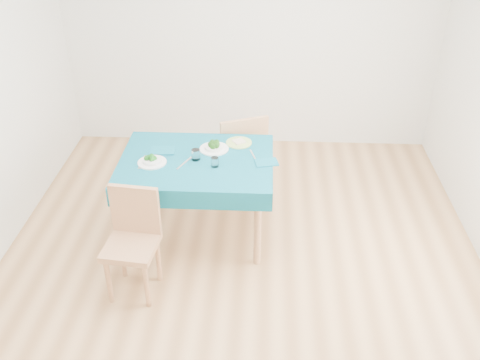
{
  "coord_description": "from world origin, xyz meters",
  "views": [
    {
      "loc": [
        0.17,
        -3.33,
        2.93
      ],
      "look_at": [
        0.0,
        0.0,
        0.85
      ],
      "focal_mm": 40.0,
      "sensor_mm": 36.0,
      "label": 1
    }
  ],
  "objects_px": {
    "side_plate": "(239,143)",
    "bowl_far": "(214,146)",
    "table": "(198,198)",
    "chair_near": "(130,243)",
    "bowl_near": "(152,159)",
    "chair_far": "(237,137)"
  },
  "relations": [
    {
      "from": "chair_near",
      "to": "side_plate",
      "type": "height_order",
      "value": "chair_near"
    },
    {
      "from": "bowl_near",
      "to": "side_plate",
      "type": "bearing_deg",
      "value": 28.77
    },
    {
      "from": "bowl_near",
      "to": "bowl_far",
      "type": "xyz_separation_m",
      "value": [
        0.48,
        0.25,
        0.0
      ]
    },
    {
      "from": "bowl_near",
      "to": "side_plate",
      "type": "relative_size",
      "value": 1.05
    },
    {
      "from": "chair_near",
      "to": "bowl_far",
      "type": "relative_size",
      "value": 3.79
    },
    {
      "from": "side_plate",
      "to": "bowl_far",
      "type": "bearing_deg",
      "value": -148.96
    },
    {
      "from": "chair_near",
      "to": "chair_far",
      "type": "relative_size",
      "value": 0.82
    },
    {
      "from": "table",
      "to": "bowl_near",
      "type": "xyz_separation_m",
      "value": [
        -0.35,
        -0.07,
        0.41
      ]
    },
    {
      "from": "chair_far",
      "to": "bowl_far",
      "type": "height_order",
      "value": "chair_far"
    },
    {
      "from": "chair_near",
      "to": "bowl_near",
      "type": "bearing_deg",
      "value": 91.38
    },
    {
      "from": "chair_near",
      "to": "side_plate",
      "type": "bearing_deg",
      "value": 60.99
    },
    {
      "from": "chair_far",
      "to": "bowl_near",
      "type": "distance_m",
      "value": 1.09
    },
    {
      "from": "table",
      "to": "bowl_far",
      "type": "height_order",
      "value": "bowl_far"
    },
    {
      "from": "side_plate",
      "to": "table",
      "type": "bearing_deg",
      "value": -137.76
    },
    {
      "from": "chair_far",
      "to": "chair_near",
      "type": "bearing_deg",
      "value": 42.87
    },
    {
      "from": "table",
      "to": "side_plate",
      "type": "relative_size",
      "value": 5.58
    },
    {
      "from": "table",
      "to": "chair_far",
      "type": "bearing_deg",
      "value": 69.64
    },
    {
      "from": "table",
      "to": "bowl_near",
      "type": "height_order",
      "value": "bowl_near"
    },
    {
      "from": "chair_near",
      "to": "bowl_far",
      "type": "height_order",
      "value": "chair_near"
    },
    {
      "from": "table",
      "to": "chair_near",
      "type": "xyz_separation_m",
      "value": [
        -0.41,
        -0.74,
        0.09
      ]
    },
    {
      "from": "bowl_near",
      "to": "bowl_far",
      "type": "bearing_deg",
      "value": 27.78
    },
    {
      "from": "bowl_near",
      "to": "bowl_far",
      "type": "height_order",
      "value": "bowl_far"
    }
  ]
}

